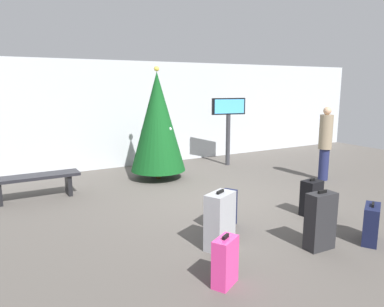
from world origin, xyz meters
name	(u,v)px	position (x,y,z in m)	size (l,w,h in m)	color
ground_plane	(222,200)	(0.00, 0.00, 0.00)	(16.00, 16.00, 0.00)	#514C47
back_wall	(144,114)	(0.00, 3.87, 1.42)	(16.00, 0.20, 2.83)	#B7BCC1
holiday_tree	(158,122)	(-0.36, 2.15, 1.35)	(1.29, 1.29, 2.62)	#4C3319
flight_info_kiosk	(228,118)	(1.94, 2.54, 1.30)	(0.94, 0.29, 1.85)	#333338
waiting_bench	(35,181)	(-3.12, 1.87, 0.37)	(1.67, 0.44, 0.48)	black
traveller_0	(325,142)	(2.94, 0.09, 0.91)	(0.35, 0.35, 1.71)	#1E234C
suitcase_0	(225,262)	(-1.69, -2.53, 0.28)	(0.38, 0.32, 0.59)	#E5388C
suitcase_1	(311,198)	(0.85, -1.44, 0.31)	(0.35, 0.28, 0.65)	black
suitcase_2	(225,210)	(-0.73, -1.14, 0.28)	(0.54, 0.44, 0.60)	#141938
suitcase_3	(371,224)	(0.76, -2.63, 0.27)	(0.51, 0.42, 0.58)	#141938
suitcase_4	(220,221)	(-1.22, -1.73, 0.39)	(0.50, 0.42, 0.82)	#9EA0A5
suitcase_5	(320,221)	(-0.05, -2.41, 0.40)	(0.41, 0.23, 0.83)	#232326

